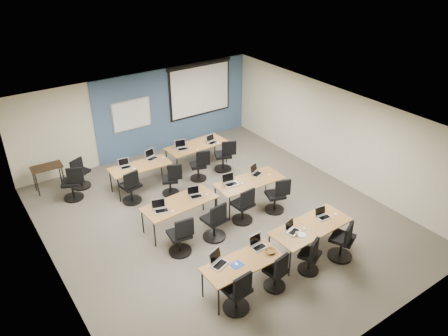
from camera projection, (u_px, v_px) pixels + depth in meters
floor at (220, 219)px, 11.20m from camera, size 8.00×9.00×0.02m
ceiling at (219, 121)px, 9.89m from camera, size 8.00×9.00×0.02m
wall_back at (140, 115)px, 13.78m from camera, size 8.00×0.04×2.70m
wall_front at (370, 282)px, 7.30m from camera, size 8.00×0.04×2.70m
wall_left at (51, 230)px, 8.55m from camera, size 0.04×9.00×2.70m
wall_right at (335, 134)px, 12.53m from camera, size 0.04×9.00×2.70m
blue_accent_panel at (175, 107)px, 14.38m from camera, size 5.50×0.04×2.70m
whiteboard at (132, 115)px, 13.53m from camera, size 1.28×0.03×0.98m
projector_screen at (200, 87)px, 14.55m from camera, size 2.40×0.10×1.82m
training_table_front_left at (243, 264)px, 8.68m from camera, size 1.67×0.70×0.73m
training_table_front_right at (311, 227)px, 9.73m from camera, size 1.94×0.81×0.73m
training_table_mid_left at (180, 204)px, 10.56m from camera, size 1.84×0.77×0.73m
training_table_mid_right at (249, 182)px, 11.45m from camera, size 1.84×0.77×0.73m
training_table_back_left at (140, 167)px, 12.17m from camera, size 1.69×0.71×0.73m
training_table_back_right at (197, 146)px, 13.34m from camera, size 1.89×0.79×0.73m
laptop_0 at (218, 261)px, 8.60m from camera, size 0.35×0.29×0.26m
mouse_0 at (236, 264)px, 8.59m from camera, size 0.08×0.11×0.03m
task_chair_0 at (238, 294)px, 8.32m from camera, size 0.53×0.53×1.01m
laptop_1 at (258, 244)px, 9.06m from camera, size 0.32×0.27×0.24m
mouse_1 at (268, 249)px, 9.00m from camera, size 0.08×0.10×0.03m
task_chair_1 at (277, 274)px, 8.85m from camera, size 0.46×0.46×0.95m
laptop_2 at (292, 229)px, 9.52m from camera, size 0.31×0.26×0.24m
mouse_2 at (305, 229)px, 9.60m from camera, size 0.08×0.11×0.03m
task_chair_2 at (310, 258)px, 9.27m from camera, size 0.49×0.46×0.95m
laptop_3 at (323, 215)px, 9.98m from camera, size 0.30×0.26×0.23m
mouse_3 at (336, 214)px, 10.09m from camera, size 0.07×0.10×0.03m
task_chair_3 at (343, 243)px, 9.65m from camera, size 0.59×0.55×1.03m
laptop_4 at (160, 208)px, 10.22m from camera, size 0.34×0.29×0.26m
mouse_4 at (173, 211)px, 10.20m from camera, size 0.08×0.11×0.03m
task_chair_4 at (181, 239)px, 9.81m from camera, size 0.53×0.53×1.01m
laptop_5 at (195, 194)px, 10.75m from camera, size 0.31×0.27×0.24m
mouse_5 at (207, 195)px, 10.82m from camera, size 0.07×0.10×0.03m
task_chair_5 at (215, 224)px, 10.28m from camera, size 0.56×0.56×1.04m
laptop_6 at (230, 182)px, 11.27m from camera, size 0.36×0.30×0.27m
mouse_6 at (242, 183)px, 11.29m from camera, size 0.08×0.11×0.03m
task_chair_6 at (244, 208)px, 10.88m from camera, size 0.53×0.53×1.01m
laptop_7 at (256, 172)px, 11.73m from camera, size 0.33×0.28×0.25m
mouse_7 at (269, 175)px, 11.69m from camera, size 0.08×0.11×0.03m
task_chair_7 at (277, 198)px, 11.29m from camera, size 0.53×0.51×0.99m
laptop_8 at (125, 165)px, 12.06m from camera, size 0.31×0.26×0.23m
mouse_8 at (134, 169)px, 11.98m from camera, size 0.09×0.12×0.04m
task_chair_8 at (131, 189)px, 11.67m from camera, size 0.53×0.53×1.00m
laptop_9 at (151, 156)px, 12.52m from camera, size 0.33×0.28×0.25m
mouse_9 at (163, 158)px, 12.55m from camera, size 0.08×0.10×0.03m
task_chair_9 at (171, 182)px, 12.03m from camera, size 0.51×0.48×0.96m
laptop_10 at (182, 147)px, 13.06m from camera, size 0.34×0.29×0.26m
mouse_10 at (197, 150)px, 13.00m from camera, size 0.07×0.10×0.03m
task_chair_10 at (200, 168)px, 12.74m from camera, size 0.51×0.48×0.97m
laptop_11 at (212, 141)px, 13.43m from camera, size 0.31×0.26×0.23m
mouse_11 at (218, 143)px, 13.39m from camera, size 0.06×0.10×0.03m
task_chair_11 at (224, 158)px, 13.23m from camera, size 0.57×0.53×1.01m
blue_mousepad at (237, 265)px, 8.59m from camera, size 0.26×0.22×0.01m
snack_bowl at (270, 251)px, 8.91m from camera, size 0.25×0.25×0.05m
snack_plate at (302, 235)px, 9.42m from camera, size 0.22×0.22×0.01m
coffee_cup at (297, 234)px, 9.39m from camera, size 0.07×0.07×0.06m
utility_table at (47, 170)px, 12.12m from camera, size 0.83×0.46×0.75m
spare_chair_a at (80, 175)px, 12.33m from camera, size 0.55×0.51×0.99m
spare_chair_b at (73, 186)px, 11.81m from camera, size 0.57×0.53×1.01m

